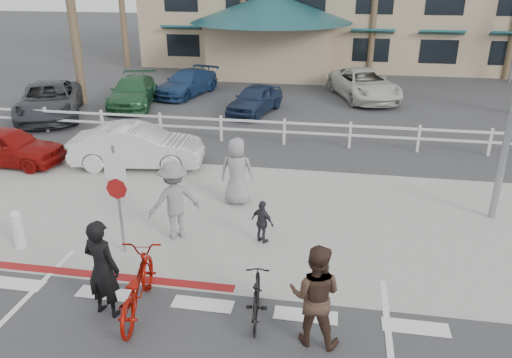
% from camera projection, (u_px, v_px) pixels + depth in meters
% --- Properties ---
extents(ground, '(140.00, 140.00, 0.00)m').
position_uv_depth(ground, '(194.00, 325.00, 9.15)').
color(ground, '#333335').
extents(sidewalk_plaza, '(22.00, 7.00, 0.01)m').
position_uv_depth(sidewalk_plaza, '(242.00, 215.00, 13.24)').
color(sidewalk_plaza, gray).
rests_on(sidewalk_plaza, ground).
extents(cross_street, '(40.00, 5.00, 0.01)m').
position_uv_depth(cross_street, '(265.00, 163.00, 16.88)').
color(cross_street, '#333335').
rests_on(cross_street, ground).
extents(parking_lot, '(50.00, 16.00, 0.01)m').
position_uv_depth(parking_lot, '(294.00, 98.00, 25.51)').
color(parking_lot, '#333335').
rests_on(parking_lot, ground).
extents(curb_red, '(7.00, 0.25, 0.02)m').
position_uv_depth(curb_red, '(75.00, 273.00, 10.71)').
color(curb_red, maroon).
rests_on(curb_red, ground).
extents(rail_fence, '(29.40, 0.16, 1.00)m').
position_uv_depth(rail_fence, '(287.00, 132.00, 18.43)').
color(rail_fence, silver).
rests_on(rail_fence, ground).
extents(sign_post, '(0.50, 0.10, 2.90)m').
position_uv_depth(sign_post, '(118.00, 195.00, 10.96)').
color(sign_post, gray).
rests_on(sign_post, ground).
extents(bollard_0, '(0.26, 0.26, 0.95)m').
position_uv_depth(bollard_0, '(18.00, 229.00, 11.54)').
color(bollard_0, silver).
rests_on(bollard_0, ground).
extents(bike_red, '(1.06, 2.27, 1.15)m').
position_uv_depth(bike_red, '(136.00, 286.00, 9.30)').
color(bike_red, '#810B03').
rests_on(bike_red, ground).
extents(rider_red, '(0.80, 0.62, 1.96)m').
position_uv_depth(rider_red, '(102.00, 269.00, 9.10)').
color(rider_red, black).
rests_on(rider_red, ground).
extents(bike_black, '(0.60, 1.57, 0.92)m').
position_uv_depth(bike_black, '(257.00, 298.00, 9.14)').
color(bike_black, black).
rests_on(bike_black, ground).
extents(rider_black, '(1.00, 0.82, 1.89)m').
position_uv_depth(rider_black, '(315.00, 295.00, 8.41)').
color(rider_black, '#402B20').
rests_on(rider_black, ground).
extents(pedestrian_a, '(1.44, 1.30, 1.94)m').
position_uv_depth(pedestrian_a, '(174.00, 200.00, 11.83)').
color(pedestrian_a, gray).
rests_on(pedestrian_a, ground).
extents(pedestrian_child, '(0.68, 0.54, 1.08)m').
position_uv_depth(pedestrian_child, '(262.00, 222.00, 11.72)').
color(pedestrian_child, '#2D2D35').
rests_on(pedestrian_child, ground).
extents(pedestrian_b, '(0.94, 0.63, 1.89)m').
position_uv_depth(pedestrian_b, '(237.00, 171.00, 13.60)').
color(pedestrian_b, gray).
rests_on(pedestrian_b, ground).
extents(car_white_sedan, '(4.41, 2.06, 1.40)m').
position_uv_depth(car_white_sedan, '(137.00, 146.00, 16.31)').
color(car_white_sedan, silver).
rests_on(car_white_sedan, ground).
extents(car_red_compact, '(3.78, 1.65, 1.27)m').
position_uv_depth(car_red_compact, '(7.00, 146.00, 16.53)').
color(car_red_compact, maroon).
rests_on(car_red_compact, ground).
extents(lot_car_0, '(4.50, 5.95, 1.50)m').
position_uv_depth(lot_car_0, '(50.00, 101.00, 21.85)').
color(lot_car_0, '#313439').
rests_on(lot_car_0, ground).
extents(lot_car_1, '(2.84, 4.93, 1.34)m').
position_uv_depth(lot_car_1, '(133.00, 92.00, 23.75)').
color(lot_car_1, '#255633').
rests_on(lot_car_1, ground).
extents(lot_car_2, '(2.38, 3.98, 1.27)m').
position_uv_depth(lot_car_2, '(255.00, 99.00, 22.56)').
color(lot_car_2, '#1A2845').
rests_on(lot_car_2, ground).
extents(lot_car_4, '(2.80, 4.64, 1.26)m').
position_uv_depth(lot_car_4, '(187.00, 83.00, 25.83)').
color(lot_car_4, navy).
rests_on(lot_car_4, ground).
extents(lot_car_5, '(3.98, 5.78, 1.47)m').
position_uv_depth(lot_car_5, '(364.00, 84.00, 25.02)').
color(lot_car_5, silver).
rests_on(lot_car_5, ground).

